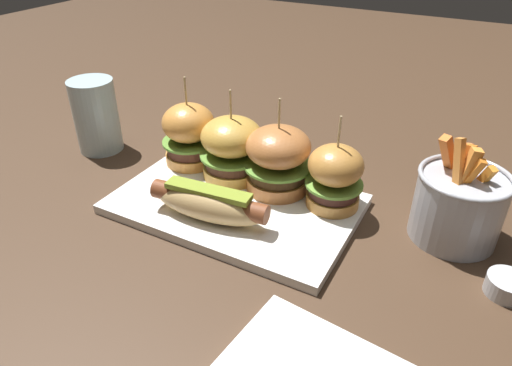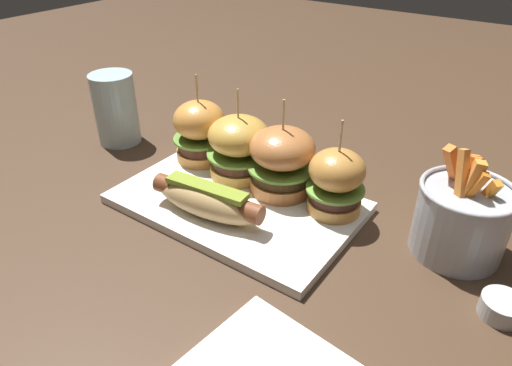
{
  "view_description": "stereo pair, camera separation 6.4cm",
  "coord_description": "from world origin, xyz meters",
  "px_view_note": "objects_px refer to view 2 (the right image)",
  "views": [
    {
      "loc": [
        0.29,
        -0.48,
        0.39
      ],
      "look_at": [
        0.03,
        0.0,
        0.05
      ],
      "focal_mm": 32.2,
      "sensor_mm": 36.0,
      "label": 1
    },
    {
      "loc": [
        0.35,
        -0.45,
        0.39
      ],
      "look_at": [
        0.03,
        0.0,
        0.05
      ],
      "focal_mm": 32.2,
      "sensor_mm": 36.0,
      "label": 2
    }
  ],
  "objects_px": {
    "hot_dog": "(207,200)",
    "slider_center_left": "(239,146)",
    "slider_far_left": "(200,130)",
    "fries_bucket": "(461,218)",
    "platter_main": "(237,203)",
    "slider_far_right": "(336,181)",
    "water_glass": "(116,109)",
    "sauce_ramekin": "(503,305)",
    "slider_center_right": "(282,160)"
  },
  "relations": [
    {
      "from": "slider_far_left",
      "to": "platter_main",
      "type": "bearing_deg",
      "value": -27.55
    },
    {
      "from": "slider_far_left",
      "to": "water_glass",
      "type": "xyz_separation_m",
      "value": [
        -0.19,
        -0.02,
        -0.0
      ]
    },
    {
      "from": "slider_far_left",
      "to": "slider_far_right",
      "type": "xyz_separation_m",
      "value": [
        0.25,
        -0.01,
        -0.0
      ]
    },
    {
      "from": "slider_far_left",
      "to": "slider_far_right",
      "type": "distance_m",
      "value": 0.25
    },
    {
      "from": "hot_dog",
      "to": "slider_far_right",
      "type": "xyz_separation_m",
      "value": [
        0.14,
        0.11,
        0.02
      ]
    },
    {
      "from": "fries_bucket",
      "to": "slider_center_right",
      "type": "bearing_deg",
      "value": -174.55
    },
    {
      "from": "platter_main",
      "to": "slider_center_left",
      "type": "xyz_separation_m",
      "value": [
        -0.04,
        0.06,
        0.06
      ]
    },
    {
      "from": "slider_center_left",
      "to": "slider_far_right",
      "type": "xyz_separation_m",
      "value": [
        0.17,
        -0.0,
        -0.0
      ]
    },
    {
      "from": "slider_center_left",
      "to": "fries_bucket",
      "type": "bearing_deg",
      "value": 4.12
    },
    {
      "from": "slider_center_left",
      "to": "slider_center_right",
      "type": "distance_m",
      "value": 0.08
    },
    {
      "from": "hot_dog",
      "to": "slider_center_left",
      "type": "height_order",
      "value": "slider_center_left"
    },
    {
      "from": "slider_far_left",
      "to": "sauce_ramekin",
      "type": "relative_size",
      "value": 3.07
    },
    {
      "from": "slider_far_right",
      "to": "sauce_ramekin",
      "type": "height_order",
      "value": "slider_far_right"
    },
    {
      "from": "platter_main",
      "to": "slider_center_right",
      "type": "height_order",
      "value": "slider_center_right"
    },
    {
      "from": "slider_center_left",
      "to": "sauce_ramekin",
      "type": "xyz_separation_m",
      "value": [
        0.41,
        -0.06,
        -0.05
      ]
    },
    {
      "from": "slider_center_left",
      "to": "slider_center_right",
      "type": "height_order",
      "value": "slider_center_right"
    },
    {
      "from": "platter_main",
      "to": "slider_far_right",
      "type": "distance_m",
      "value": 0.15
    },
    {
      "from": "platter_main",
      "to": "slider_center_right",
      "type": "distance_m",
      "value": 0.09
    },
    {
      "from": "slider_far_left",
      "to": "fries_bucket",
      "type": "bearing_deg",
      "value": 2.59
    },
    {
      "from": "slider_far_left",
      "to": "slider_far_right",
      "type": "height_order",
      "value": "slider_far_left"
    },
    {
      "from": "water_glass",
      "to": "slider_center_right",
      "type": "bearing_deg",
      "value": 1.89
    },
    {
      "from": "fries_bucket",
      "to": "platter_main",
      "type": "bearing_deg",
      "value": -163.97
    },
    {
      "from": "fries_bucket",
      "to": "slider_far_left",
      "type": "bearing_deg",
      "value": -177.41
    },
    {
      "from": "platter_main",
      "to": "fries_bucket",
      "type": "distance_m",
      "value": 0.31
    },
    {
      "from": "platter_main",
      "to": "fries_bucket",
      "type": "bearing_deg",
      "value": 16.03
    },
    {
      "from": "slider_far_left",
      "to": "water_glass",
      "type": "bearing_deg",
      "value": -174.91
    },
    {
      "from": "hot_dog",
      "to": "slider_far_left",
      "type": "height_order",
      "value": "slider_far_left"
    },
    {
      "from": "hot_dog",
      "to": "slider_far_left",
      "type": "distance_m",
      "value": 0.17
    },
    {
      "from": "hot_dog",
      "to": "slider_far_right",
      "type": "relative_size",
      "value": 1.24
    },
    {
      "from": "slider_far_left",
      "to": "slider_far_right",
      "type": "relative_size",
      "value": 1.06
    },
    {
      "from": "water_glass",
      "to": "slider_center_left",
      "type": "bearing_deg",
      "value": 2.47
    },
    {
      "from": "hot_dog",
      "to": "slider_center_left",
      "type": "distance_m",
      "value": 0.12
    },
    {
      "from": "platter_main",
      "to": "slider_center_left",
      "type": "bearing_deg",
      "value": 123.76
    },
    {
      "from": "slider_far_right",
      "to": "fries_bucket",
      "type": "distance_m",
      "value": 0.16
    },
    {
      "from": "hot_dog",
      "to": "water_glass",
      "type": "relative_size",
      "value": 1.32
    },
    {
      "from": "sauce_ramekin",
      "to": "slider_center_right",
      "type": "bearing_deg",
      "value": 170.18
    },
    {
      "from": "slider_center_left",
      "to": "water_glass",
      "type": "bearing_deg",
      "value": -177.53
    },
    {
      "from": "hot_dog",
      "to": "sauce_ramekin",
      "type": "distance_m",
      "value": 0.38
    },
    {
      "from": "hot_dog",
      "to": "slider_far_left",
      "type": "xyz_separation_m",
      "value": [
        -0.12,
        0.12,
        0.03
      ]
    },
    {
      "from": "slider_center_right",
      "to": "fries_bucket",
      "type": "relative_size",
      "value": 1.0
    },
    {
      "from": "platter_main",
      "to": "hot_dog",
      "type": "distance_m",
      "value": 0.07
    },
    {
      "from": "hot_dog",
      "to": "slider_center_right",
      "type": "xyz_separation_m",
      "value": [
        0.05,
        0.12,
        0.03
      ]
    },
    {
      "from": "hot_dog",
      "to": "water_glass",
      "type": "bearing_deg",
      "value": 161.2
    },
    {
      "from": "hot_dog",
      "to": "fries_bucket",
      "type": "bearing_deg",
      "value": 25.06
    },
    {
      "from": "slider_far_left",
      "to": "slider_center_left",
      "type": "distance_m",
      "value": 0.08
    },
    {
      "from": "slider_center_right",
      "to": "sauce_ramekin",
      "type": "xyz_separation_m",
      "value": [
        0.33,
        -0.06,
        -0.05
      ]
    },
    {
      "from": "slider_far_right",
      "to": "fries_bucket",
      "type": "relative_size",
      "value": 0.95
    },
    {
      "from": "hot_dog",
      "to": "fries_bucket",
      "type": "height_order",
      "value": "fries_bucket"
    },
    {
      "from": "slider_far_left",
      "to": "fries_bucket",
      "type": "relative_size",
      "value": 1.01
    },
    {
      "from": "water_glass",
      "to": "fries_bucket",
      "type": "bearing_deg",
      "value": 3.37
    }
  ]
}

